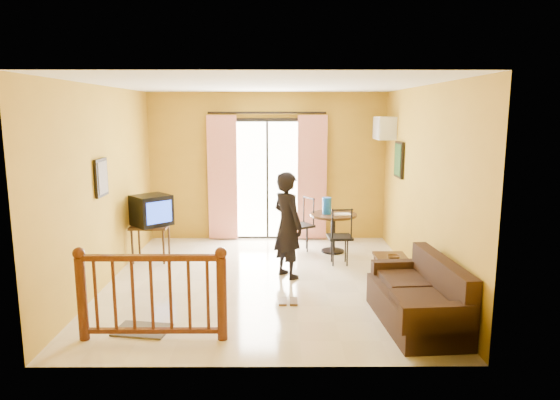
{
  "coord_description": "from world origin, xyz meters",
  "views": [
    {
      "loc": [
        0.2,
        -6.98,
        2.44
      ],
      "look_at": [
        0.23,
        0.2,
        1.17
      ],
      "focal_mm": 32.0,
      "sensor_mm": 36.0,
      "label": 1
    }
  ],
  "objects_px": {
    "television": "(151,210)",
    "coffee_table": "(393,267)",
    "sofa": "(421,300)",
    "standing_person": "(288,225)",
    "dining_table": "(333,222)"
  },
  "relations": [
    {
      "from": "sofa",
      "to": "standing_person",
      "type": "height_order",
      "value": "standing_person"
    },
    {
      "from": "television",
      "to": "dining_table",
      "type": "bearing_deg",
      "value": -33.56
    },
    {
      "from": "television",
      "to": "coffee_table",
      "type": "bearing_deg",
      "value": -60.23
    },
    {
      "from": "dining_table",
      "to": "sofa",
      "type": "height_order",
      "value": "sofa"
    },
    {
      "from": "coffee_table",
      "to": "standing_person",
      "type": "height_order",
      "value": "standing_person"
    },
    {
      "from": "dining_table",
      "to": "standing_person",
      "type": "xyz_separation_m",
      "value": [
        -0.82,
        -1.32,
        0.25
      ]
    },
    {
      "from": "dining_table",
      "to": "standing_person",
      "type": "height_order",
      "value": "standing_person"
    },
    {
      "from": "television",
      "to": "standing_person",
      "type": "distance_m",
      "value": 2.36
    },
    {
      "from": "television",
      "to": "coffee_table",
      "type": "relative_size",
      "value": 0.9
    },
    {
      "from": "sofa",
      "to": "standing_person",
      "type": "bearing_deg",
      "value": 126.52
    },
    {
      "from": "standing_person",
      "to": "television",
      "type": "bearing_deg",
      "value": 33.3
    },
    {
      "from": "dining_table",
      "to": "standing_person",
      "type": "bearing_deg",
      "value": -121.91
    },
    {
      "from": "standing_person",
      "to": "dining_table",
      "type": "bearing_deg",
      "value": -68.25
    },
    {
      "from": "television",
      "to": "sofa",
      "type": "height_order",
      "value": "television"
    },
    {
      "from": "dining_table",
      "to": "coffee_table",
      "type": "bearing_deg",
      "value": -67.63
    }
  ]
}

